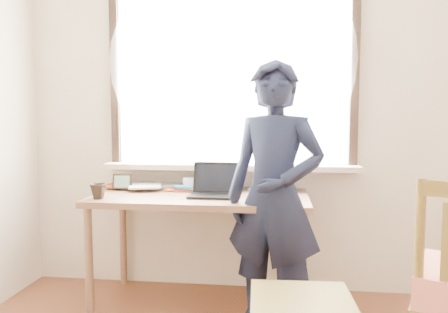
# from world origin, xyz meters

# --- Properties ---
(room_shell) EXTENTS (3.52, 4.02, 2.61)m
(room_shell) POSITION_xyz_m (-0.02, 0.20, 1.64)
(room_shell) COLOR beige
(room_shell) RESTS_ON ground
(desk) EXTENTS (1.44, 0.72, 0.77)m
(desk) POSITION_xyz_m (-0.37, 1.63, 0.69)
(desk) COLOR brown
(desk) RESTS_ON ground
(laptop) EXTENTS (0.32, 0.27, 0.22)m
(laptop) POSITION_xyz_m (-0.27, 1.60, 0.82)
(laptop) COLOR black
(laptop) RESTS_ON desk
(mug_white) EXTENTS (0.17, 0.17, 0.09)m
(mug_white) POSITION_xyz_m (-0.47, 1.79, 0.82)
(mug_white) COLOR white
(mug_white) RESTS_ON desk
(mug_dark) EXTENTS (0.15, 0.15, 0.10)m
(mug_dark) POSITION_xyz_m (-0.99, 1.39, 0.82)
(mug_dark) COLOR black
(mug_dark) RESTS_ON desk
(mouse) EXTENTS (0.09, 0.07, 0.04)m
(mouse) POSITION_xyz_m (0.05, 1.53, 0.79)
(mouse) COLOR black
(mouse) RESTS_ON desk
(desk_clutter) EXTENTS (0.67, 0.56, 0.05)m
(desk_clutter) POSITION_xyz_m (-0.66, 1.81, 0.79)
(desk_clutter) COLOR white
(desk_clutter) RESTS_ON desk
(book_a) EXTENTS (0.31, 0.34, 0.03)m
(book_a) POSITION_xyz_m (-0.75, 1.89, 0.78)
(book_a) COLOR white
(book_a) RESTS_ON desk
(book_b) EXTENTS (0.26, 0.29, 0.02)m
(book_b) POSITION_xyz_m (-0.01, 1.91, 0.78)
(book_b) COLOR white
(book_b) RESTS_ON desk
(picture_frame) EXTENTS (0.14, 0.02, 0.11)m
(picture_frame) POSITION_xyz_m (-0.95, 1.73, 0.82)
(picture_frame) COLOR black
(picture_frame) RESTS_ON desk
(person) EXTENTS (0.69, 0.56, 1.62)m
(person) POSITION_xyz_m (0.13, 1.33, 0.81)
(person) COLOR black
(person) RESTS_ON ground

